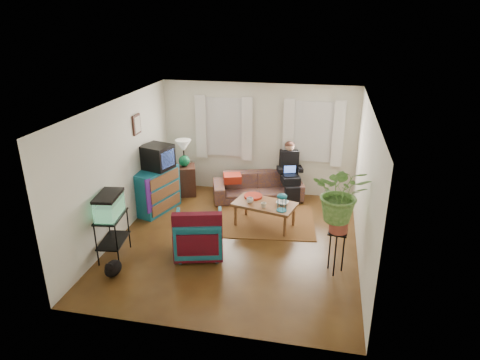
% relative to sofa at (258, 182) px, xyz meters
% --- Properties ---
extents(floor, '(4.50, 5.00, 0.01)m').
position_rel_sofa_xyz_m(floor, '(-0.08, -2.05, -0.40)').
color(floor, '#4F2B14').
rests_on(floor, ground).
extents(ceiling, '(4.50, 5.00, 0.01)m').
position_rel_sofa_xyz_m(ceiling, '(-0.08, -2.05, 2.20)').
color(ceiling, white).
rests_on(ceiling, wall_back).
extents(wall_back, '(4.50, 0.01, 2.60)m').
position_rel_sofa_xyz_m(wall_back, '(-0.08, 0.45, 0.90)').
color(wall_back, silver).
rests_on(wall_back, floor).
extents(wall_front, '(4.50, 0.01, 2.60)m').
position_rel_sofa_xyz_m(wall_front, '(-0.08, -4.55, 0.90)').
color(wall_front, silver).
rests_on(wall_front, floor).
extents(wall_left, '(0.01, 5.00, 2.60)m').
position_rel_sofa_xyz_m(wall_left, '(-2.33, -2.05, 0.90)').
color(wall_left, silver).
rests_on(wall_left, floor).
extents(wall_right, '(0.01, 5.00, 2.60)m').
position_rel_sofa_xyz_m(wall_right, '(2.17, -2.05, 0.90)').
color(wall_right, silver).
rests_on(wall_right, floor).
extents(window_left, '(1.08, 0.04, 1.38)m').
position_rel_sofa_xyz_m(window_left, '(-0.88, 0.43, 1.15)').
color(window_left, white).
rests_on(window_left, wall_back).
extents(window_right, '(1.08, 0.04, 1.38)m').
position_rel_sofa_xyz_m(window_right, '(1.17, 0.43, 1.15)').
color(window_right, white).
rests_on(window_right, wall_back).
extents(curtains_left, '(1.36, 0.06, 1.50)m').
position_rel_sofa_xyz_m(curtains_left, '(-0.88, 0.35, 1.15)').
color(curtains_left, white).
rests_on(curtains_left, wall_back).
extents(curtains_right, '(1.36, 0.06, 1.50)m').
position_rel_sofa_xyz_m(curtains_right, '(1.17, 0.35, 1.15)').
color(curtains_right, white).
rests_on(curtains_right, wall_back).
extents(picture_frame, '(0.04, 0.32, 0.40)m').
position_rel_sofa_xyz_m(picture_frame, '(-2.29, -1.20, 1.55)').
color(picture_frame, '#3D2616').
rests_on(picture_frame, wall_left).
extents(area_rug, '(2.18, 1.83, 0.01)m').
position_rel_sofa_xyz_m(area_rug, '(0.36, -1.10, -0.39)').
color(area_rug, maroon).
rests_on(area_rug, floor).
extents(sofa, '(2.19, 1.38, 0.80)m').
position_rel_sofa_xyz_m(sofa, '(0.00, 0.00, 0.00)').
color(sofa, brown).
rests_on(sofa, floor).
extents(seated_person, '(0.68, 0.75, 1.21)m').
position_rel_sofa_xyz_m(seated_person, '(0.70, 0.22, 0.21)').
color(seated_person, black).
rests_on(seated_person, sofa).
extents(side_table, '(0.61, 0.61, 0.70)m').
position_rel_sofa_xyz_m(side_table, '(-1.73, -0.09, -0.05)').
color(side_table, '#422718').
rests_on(side_table, floor).
extents(table_lamp, '(0.46, 0.46, 0.64)m').
position_rel_sofa_xyz_m(table_lamp, '(-1.73, -0.09, 0.61)').
color(table_lamp, white).
rests_on(table_lamp, side_table).
extents(dresser, '(0.82, 1.17, 0.95)m').
position_rel_sofa_xyz_m(dresser, '(-2.07, -1.06, 0.08)').
color(dresser, '#115567').
rests_on(dresser, floor).
extents(crt_tv, '(0.71, 0.68, 0.51)m').
position_rel_sofa_xyz_m(crt_tv, '(-2.01, -0.97, 0.81)').
color(crt_tv, black).
rests_on(crt_tv, dresser).
extents(aquarium_stand, '(0.49, 0.76, 0.80)m').
position_rel_sofa_xyz_m(aquarium_stand, '(-2.08, -3.01, 0.00)').
color(aquarium_stand, black).
rests_on(aquarium_stand, floor).
extents(aquarium, '(0.44, 0.70, 0.42)m').
position_rel_sofa_xyz_m(aquarium, '(-2.08, -3.01, 0.61)').
color(aquarium, '#7FD899').
rests_on(aquarium, aquarium_stand).
extents(black_cat, '(0.30, 0.41, 0.32)m').
position_rel_sofa_xyz_m(black_cat, '(-1.82, -3.56, -0.24)').
color(black_cat, black).
rests_on(black_cat, floor).
extents(armchair, '(0.99, 0.95, 0.84)m').
position_rel_sofa_xyz_m(armchair, '(-0.63, -2.60, 0.02)').
color(armchair, '#125670').
rests_on(armchair, floor).
extents(serape_throw, '(0.87, 0.40, 0.69)m').
position_rel_sofa_xyz_m(serape_throw, '(-0.55, -2.91, 0.20)').
color(serape_throw, '#9E0A0A').
rests_on(serape_throw, armchair).
extents(coffee_table, '(1.34, 0.94, 0.50)m').
position_rel_sofa_xyz_m(coffee_table, '(0.36, -1.31, -0.15)').
color(coffee_table, brown).
rests_on(coffee_table, floor).
extents(cup_a, '(0.17, 0.17, 0.11)m').
position_rel_sofa_xyz_m(cup_a, '(0.07, -1.35, 0.16)').
color(cup_a, white).
rests_on(cup_a, coffee_table).
extents(cup_b, '(0.13, 0.13, 0.10)m').
position_rel_sofa_xyz_m(cup_b, '(0.37, -1.52, 0.16)').
color(cup_b, beige).
rests_on(cup_b, coffee_table).
extents(bowl, '(0.29, 0.29, 0.06)m').
position_rel_sofa_xyz_m(bowl, '(0.71, -1.29, 0.13)').
color(bowl, white).
rests_on(bowl, coffee_table).
extents(snack_tray, '(0.46, 0.46, 0.04)m').
position_rel_sofa_xyz_m(snack_tray, '(0.08, -1.07, 0.13)').
color(snack_tray, '#B21414').
rests_on(snack_tray, coffee_table).
extents(birdcage, '(0.24, 0.24, 0.35)m').
position_rel_sofa_xyz_m(birdcage, '(0.73, -1.58, 0.28)').
color(birdcage, '#115B6B').
rests_on(birdcage, coffee_table).
extents(plant_stand, '(0.36, 0.36, 0.77)m').
position_rel_sofa_xyz_m(plant_stand, '(1.77, -2.71, -0.02)').
color(plant_stand, black).
rests_on(plant_stand, floor).
extents(potted_plant, '(0.96, 0.85, 0.97)m').
position_rel_sofa_xyz_m(potted_plant, '(1.77, -2.71, 0.90)').
color(potted_plant, '#599947').
rests_on(potted_plant, plant_stand).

